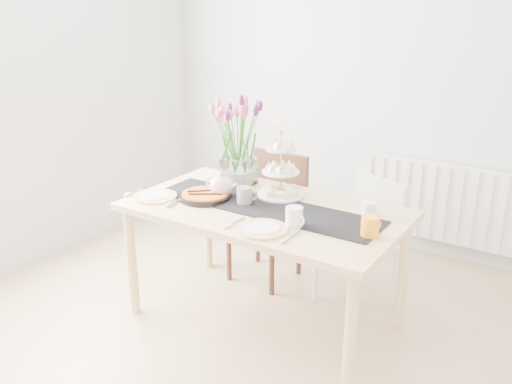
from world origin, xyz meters
The scene contains 16 objects.
room_shell centered at (0.00, 0.00, 1.30)m, with size 4.50×4.50×4.50m.
radiator centered at (0.50, 2.19, 0.45)m, with size 1.20×0.08×0.60m, color white.
dining_table centered at (-0.13, 0.71, 0.67)m, with size 1.60×0.90×0.75m.
chair_brown centered at (-0.42, 1.26, 0.51)m, with size 0.45×0.45×0.88m.
chair_white centered at (0.29, 1.27, 0.48)m, with size 0.53×0.53×0.82m.
table_runner centered at (-0.13, 0.71, 0.75)m, with size 1.40×0.35×0.01m, color black.
tulip_vase centered at (-0.49, 0.96, 1.12)m, with size 0.67×0.67×0.57m.
cake_stand centered at (-0.14, 0.91, 0.87)m, with size 0.28×0.28×0.42m.
teapot centered at (-0.44, 0.71, 0.82)m, with size 0.24×0.19×0.15m, color silver, non-canonical shape.
cream_jug centered at (0.43, 0.91, 0.79)m, with size 0.08×0.08×0.08m, color white.
tart_tin centered at (-0.51, 0.63, 0.77)m, with size 0.31×0.31×0.04m.
mug_grey centered at (-0.26, 0.69, 0.80)m, with size 0.09×0.09×0.10m, color gray.
mug_white centered at (0.16, 0.55, 0.81)m, with size 0.09×0.09×0.11m, color white.
mug_orange centered at (0.54, 0.64, 0.80)m, with size 0.09×0.09×0.11m, color orange.
plate_left centered at (-0.78, 0.48, 0.76)m, with size 0.27×0.27×0.01m, color silver.
plate_right centered at (0.04, 0.41, 0.76)m, with size 0.27×0.27×0.01m, color silver.
Camera 1 is at (1.44, -1.78, 1.87)m, focal length 38.00 mm.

